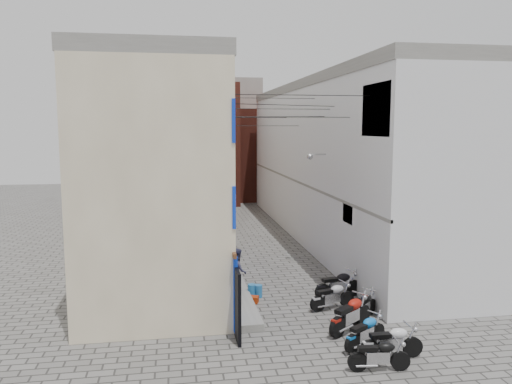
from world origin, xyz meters
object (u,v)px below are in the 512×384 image
motorcycle_c (366,330)px  motorcycle_b (392,340)px  motorcycle_f (332,295)px  person_b (237,270)px  motorcycle_e (364,305)px  motorcycle_a (379,354)px  motorcycle_g (339,283)px  water_jug_near (258,291)px  red_crate (253,299)px  person_a (234,281)px  motorcycle_d (351,312)px  water_jug_far (252,291)px

motorcycle_c → motorcycle_b: bearing=-2.9°
motorcycle_f → person_b: 3.63m
motorcycle_b → motorcycle_e: (0.30, 2.85, -0.02)m
motorcycle_a → motorcycle_b: size_ratio=0.91×
motorcycle_g → water_jug_near: (-2.98, 0.55, -0.32)m
motorcycle_e → motorcycle_a: bearing=-57.5°
motorcycle_f → red_crate: size_ratio=4.56×
person_a → red_crate: person_a is taller
motorcycle_b → person_b: 6.69m
motorcycle_d → person_a: bearing=-165.7°
motorcycle_e → red_crate: motorcycle_e is taller
motorcycle_f → water_jug_far: 3.16m
motorcycle_c → motorcycle_e: size_ratio=1.02×
motorcycle_c → motorcycle_g: motorcycle_g is taller
person_a → person_b: 0.88m
motorcycle_a → motorcycle_b: (0.63, 0.63, 0.05)m
motorcycle_d → red_crate: (-2.65, 3.03, -0.48)m
person_a → water_jug_near: (1.01, 0.84, -0.73)m
motorcycle_d → motorcycle_f: bearing=142.7°
motorcycle_b → water_jug_far: 6.46m
person_b → water_jug_far: 1.02m
motorcycle_b → motorcycle_c: size_ratio=1.03×
motorcycle_g → person_b: 3.86m
red_crate → motorcycle_a: bearing=-66.4°
motorcycle_e → person_b: bearing=-167.7°
motorcycle_a → red_crate: bearing=-149.9°
motorcycle_a → motorcycle_e: size_ratio=0.96×
person_a → motorcycle_e: bearing=-132.6°
motorcycle_e → person_b: size_ratio=1.04×
person_a → water_jug_near: 1.50m
motorcycle_c → motorcycle_d: 1.21m
motorcycle_b → red_crate: motorcycle_b is taller
motorcycle_d → red_crate: 4.05m
person_a → red_crate: 1.14m
motorcycle_d → water_jug_near: motorcycle_d is taller
motorcycle_c → motorcycle_f: motorcycle_f is taller
motorcycle_c → motorcycle_d: bearing=149.2°
motorcycle_f → water_jug_near: size_ratio=3.76×
motorcycle_g → water_jug_near: motorcycle_g is taller
person_a → water_jug_near: bearing=-67.7°
motorcycle_a → motorcycle_f: bearing=-176.1°
motorcycle_c → motorcycle_g: size_ratio=0.91×
person_a → motorcycle_a: bearing=-167.0°
motorcycle_a → water_jug_far: motorcycle_a is taller
water_jug_far → motorcycle_a: bearing=-69.1°
motorcycle_a → person_a: size_ratio=1.17×
water_jug_near → red_crate: 0.65m
motorcycle_c → motorcycle_f: 3.14m
motorcycle_e → person_b: 4.82m
water_jug_near → motorcycle_d: bearing=-56.9°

